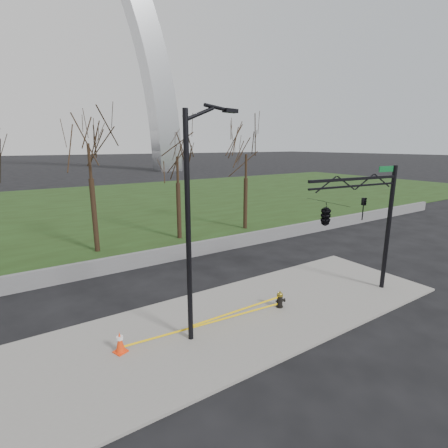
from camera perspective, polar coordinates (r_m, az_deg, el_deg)
ground at (r=14.45m, az=4.36°, el=-15.26°), size 500.00×500.00×0.00m
sidewalk at (r=14.43m, az=4.37°, el=-15.09°), size 18.00×6.00×0.10m
grass_strip at (r=41.31m, az=-22.03°, el=2.75°), size 120.00×40.00×0.06m
guardrail at (r=20.65m, az=-9.37°, el=-5.09°), size 60.00×0.30×0.90m
gateway_arch at (r=89.09m, az=-30.90°, el=28.29°), size 66.00×6.00×65.00m
tree_row at (r=22.26m, az=-28.68°, el=3.63°), size 33.76×4.00×7.58m
fire_hydrant at (r=14.93m, az=9.47°, el=-12.55°), size 0.45×0.32×0.73m
traffic_cone at (r=12.40m, az=-17.22°, el=-18.56°), size 0.50×0.50×0.76m
street_light at (r=11.27m, az=-5.25°, el=1.95°), size 2.37×0.66×8.21m
traffic_signal_mast at (r=14.94m, az=18.99°, el=1.94°), size 5.08×2.53×6.00m
caution_tape at (r=13.47m, az=-0.44°, el=-15.59°), size 6.67×0.58×0.38m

